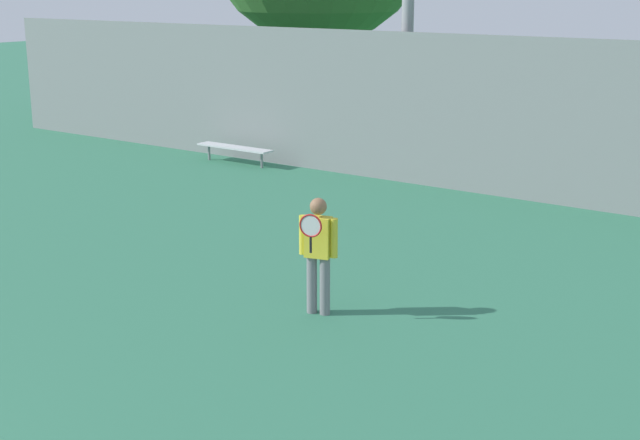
{
  "coord_description": "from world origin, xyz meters",
  "views": [
    {
      "loc": [
        8.32,
        -1.8,
        4.35
      ],
      "look_at": [
        0.84,
        8.58,
        0.92
      ],
      "focal_mm": 50.0,
      "sensor_mm": 36.0,
      "label": 1
    }
  ],
  "objects": [
    {
      "name": "back_fence",
      "position": [
        0.0,
        15.13,
        1.65
      ],
      "size": [
        29.54,
        0.06,
        3.31
      ],
      "color": "gray",
      "rests_on": "ground_plane"
    },
    {
      "name": "bench_courtside_far",
      "position": [
        -6.01,
        14.49,
        0.39
      ],
      "size": [
        2.14,
        0.4,
        0.43
      ],
      "color": "silver",
      "rests_on": "ground_plane"
    },
    {
      "name": "tennis_player",
      "position": [
        1.68,
        7.37,
        0.91
      ],
      "size": [
        0.53,
        0.46,
        1.61
      ],
      "rotation": [
        0.0,
        0.0,
        0.26
      ],
      "color": "slate",
      "rests_on": "ground_plane"
    }
  ]
}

